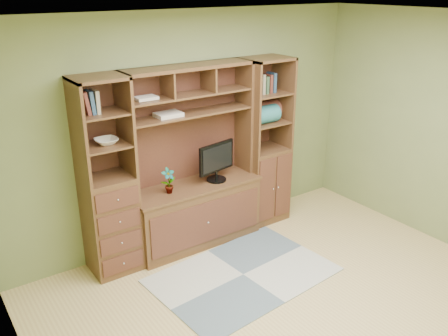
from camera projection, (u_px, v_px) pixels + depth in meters
room at (319, 187)px, 3.86m from camera, size 4.60×4.10×2.64m
center_hutch at (195, 160)px, 5.22m from camera, size 1.54×0.53×2.05m
left_tower at (107, 179)px, 4.72m from camera, size 0.50×0.45×2.05m
right_tower at (264, 142)px, 5.79m from camera, size 0.55×0.45×2.05m
rug at (243, 275)px, 4.95m from camera, size 1.90×1.35×0.01m
monitor at (216, 155)px, 5.33m from camera, size 0.54×0.31×0.62m
orchid at (169, 181)px, 5.06m from camera, size 0.15×0.10×0.29m
magazines at (168, 115)px, 4.95m from camera, size 0.27×0.20×0.04m
bowl at (106, 141)px, 4.59m from camera, size 0.22×0.22×0.05m
blanket_teal at (264, 115)px, 5.58m from camera, size 0.37×0.21×0.21m
blanket_red at (264, 111)px, 5.74m from camera, size 0.40×0.22×0.22m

